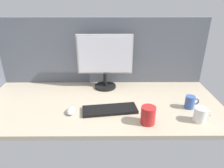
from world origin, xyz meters
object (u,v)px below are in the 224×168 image
Objects in this scene: monitor at (105,59)px; keyboard at (110,110)px; mouse at (71,111)px; mug_ceramic_white at (200,115)px; mug_red_plastic at (148,115)px; mug_ceramic_blue at (190,102)px.

monitor reaches higher than keyboard.
mug_ceramic_white is at bearing -8.91° from mouse.
mug_red_plastic is (49.47, -11.91, 3.97)cm from mouse.
mouse is (-26.06, -2.17, 0.70)cm from keyboard.
mug_red_plastic reaches higher than mouse.
monitor reaches higher than mug_ceramic_blue.
monitor reaches higher than mug_red_plastic.
mug_red_plastic reaches higher than mug_ceramic_white.
mug_ceramic_white is (0.41, -16.13, 0.16)cm from mug_ceramic_blue.
mug_ceramic_blue is 0.88× the size of mug_ceramic_white.
mouse is at bearing -175.77° from mug_ceramic_blue.
keyboard is 3.85× the size of mouse.
mouse is at bearing 173.02° from mug_ceramic_white.
mug_ceramic_white is (60.22, -50.88, -20.22)cm from monitor.
mug_ceramic_white is at bearing -88.53° from mug_ceramic_blue.
keyboard is 26.16cm from mouse.
mug_red_plastic is (23.41, -14.08, 4.67)cm from keyboard.
mug_ceramic_white is at bearing -20.20° from keyboard.
mug_red_plastic is (27.40, -52.72, -19.25)cm from monitor.
mug_red_plastic is at bearing -38.93° from keyboard.
mug_ceramic_blue is 16.13cm from mug_ceramic_white.
keyboard is 3.26× the size of mug_red_plastic.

